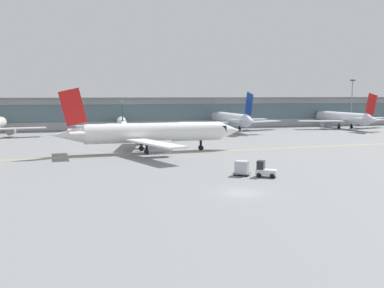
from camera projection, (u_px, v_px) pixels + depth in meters
ground_plane at (241, 193)px, 47.19m from camera, size 400.00×400.00×0.00m
taxiway_centreline_stripe at (157, 154)px, 78.30m from camera, size 109.79×7.58×0.01m
terminal_concourse at (135, 112)px, 136.73m from camera, size 216.00×11.00×9.60m
gate_airplane_2 at (122, 123)px, 119.94m from camera, size 24.94×26.89×8.90m
gate_airplane_3 at (230, 119)px, 127.45m from camera, size 31.53×33.88×11.23m
gate_airplane_4 at (343, 118)px, 135.27m from camera, size 30.78×33.07×10.97m
taxiing_regional_jet at (153, 133)px, 79.68m from camera, size 35.40×32.85×11.72m
baggage_tug at (265, 170)px, 56.11m from camera, size 2.94×2.63×2.10m
cargo_dolly_lead at (242, 168)px, 57.12m from camera, size 2.64×2.50×1.94m
apron_light_mast_1 at (352, 101)px, 146.94m from camera, size 1.80×0.36×15.42m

